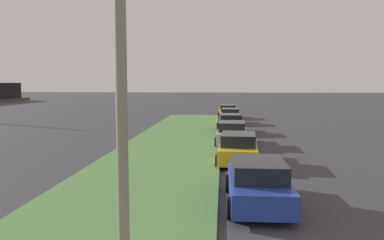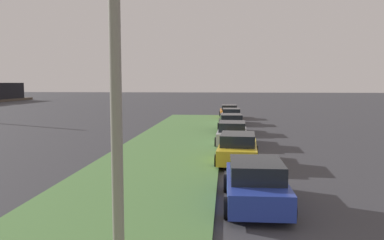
# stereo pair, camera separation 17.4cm
# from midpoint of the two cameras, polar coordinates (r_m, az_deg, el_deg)

# --- Properties ---
(grass_median) EXTENTS (60.00, 6.00, 0.12)m
(grass_median) POSITION_cam_midpoint_polar(r_m,az_deg,el_deg) (15.61, -7.04, -8.69)
(grass_median) COLOR #517F42
(grass_median) RESTS_ON ground
(parked_car_blue) EXTENTS (4.31, 2.04, 1.47)m
(parked_car_blue) POSITION_cam_midpoint_polar(r_m,az_deg,el_deg) (12.45, 9.88, -9.31)
(parked_car_blue) COLOR #23389E
(parked_car_blue) RESTS_ON ground
(parked_car_yellow) EXTENTS (4.39, 2.20, 1.47)m
(parked_car_yellow) POSITION_cam_midpoint_polar(r_m,az_deg,el_deg) (18.74, 7.11, -4.24)
(parked_car_yellow) COLOR gold
(parked_car_yellow) RESTS_ON ground
(parked_car_silver) EXTENTS (4.35, 2.12, 1.47)m
(parked_car_silver) POSITION_cam_midpoint_polar(r_m,az_deg,el_deg) (24.19, 6.21, -2.01)
(parked_car_silver) COLOR #B2B5BA
(parked_car_silver) RESTS_ON ground
(parked_car_black) EXTENTS (4.37, 2.16, 1.47)m
(parked_car_black) POSITION_cam_midpoint_polar(r_m,az_deg,el_deg) (29.96, 5.99, -0.55)
(parked_car_black) COLOR black
(parked_car_black) RESTS_ON ground
(parked_car_white) EXTENTS (4.31, 2.03, 1.47)m
(parked_car_white) POSITION_cam_midpoint_polar(r_m,az_deg,el_deg) (36.62, 6.02, 0.56)
(parked_car_white) COLOR silver
(parked_car_white) RESTS_ON ground
(parked_car_orange) EXTENTS (4.38, 2.17, 1.47)m
(parked_car_orange) POSITION_cam_midpoint_polar(r_m,az_deg,el_deg) (42.44, 5.64, 1.25)
(parked_car_orange) COLOR orange
(parked_car_orange) RESTS_ON ground
(streetlight) EXTENTS (0.74, 2.86, 7.50)m
(streetlight) POSITION_cam_midpoint_polar(r_m,az_deg,el_deg) (7.82, -8.16, 9.13)
(streetlight) COLOR gray
(streetlight) RESTS_ON ground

